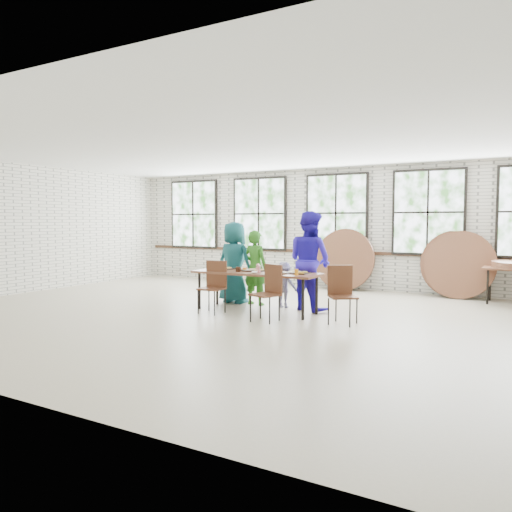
{
  "coord_description": "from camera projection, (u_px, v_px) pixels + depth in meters",
  "views": [
    {
      "loc": [
        4.43,
        -7.36,
        1.68
      ],
      "look_at": [
        0.0,
        0.4,
        1.05
      ],
      "focal_mm": 35.0,
      "sensor_mm": 36.0,
      "label": 1
    }
  ],
  "objects": [
    {
      "name": "round_tops_leaning",
      "position": [
        398.0,
        262.0,
        11.51
      ],
      "size": [
        4.14,
        0.47,
        1.49
      ],
      "color": "brown",
      "rests_on": "ground"
    },
    {
      "name": "toddler",
      "position": [
        284.0,
        285.0,
        9.67
      ],
      "size": [
        0.61,
        0.39,
        0.89
      ],
      "primitive_type": "imported",
      "rotation": [
        0.0,
        0.0,
        3.24
      ],
      "color": "#191541",
      "rests_on": "ground"
    },
    {
      "name": "tabletop_clutter",
      "position": [
        262.0,
        271.0,
        9.13
      ],
      "size": [
        2.05,
        0.61,
        0.11
      ],
      "color": "black",
      "rests_on": "dining_table"
    },
    {
      "name": "adult_green",
      "position": [
        255.0,
        268.0,
        9.96
      ],
      "size": [
        0.58,
        0.41,
        1.5
      ],
      "primitive_type": "imported",
      "rotation": [
        0.0,
        0.0,
        3.04
      ],
      "color": "#2B701E",
      "rests_on": "ground"
    },
    {
      "name": "chair_near_left",
      "position": [
        214.0,
        282.0,
        9.13
      ],
      "size": [
        0.46,
        0.45,
        0.95
      ],
      "rotation": [
        0.0,
        0.0,
        0.1
      ],
      "color": "#542E1C",
      "rests_on": "ground"
    },
    {
      "name": "room",
      "position": [
        336.0,
        215.0,
        12.4
      ],
      "size": [
        12.0,
        12.0,
        12.0
      ],
      "color": "#BAAE94",
      "rests_on": "ground"
    },
    {
      "name": "adult_blue",
      "position": [
        310.0,
        261.0,
        9.37
      ],
      "size": [
        1.1,
        0.99,
        1.86
      ],
      "primitive_type": "imported",
      "rotation": [
        0.0,
        0.0,
        2.76
      ],
      "color": "#2A1BC1",
      "rests_on": "ground"
    },
    {
      "name": "dining_table",
      "position": [
        256.0,
        275.0,
        9.21
      ],
      "size": [
        2.42,
        0.86,
        0.74
      ],
      "rotation": [
        0.0,
        0.0,
        0.02
      ],
      "color": "brown",
      "rests_on": "ground"
    },
    {
      "name": "chair_spare",
      "position": [
        341.0,
        289.0,
        8.17
      ],
      "size": [
        0.58,
        0.57,
        0.95
      ],
      "rotation": [
        0.0,
        0.0,
        0.62
      ],
      "color": "#542E1C",
      "rests_on": "ground"
    },
    {
      "name": "adult_teal",
      "position": [
        234.0,
        262.0,
        10.2
      ],
      "size": [
        0.85,
        0.59,
        1.67
      ],
      "primitive_type": "imported",
      "rotation": [
        0.0,
        0.0,
        3.06
      ],
      "color": "#165055",
      "rests_on": "ground"
    },
    {
      "name": "chair_near_right",
      "position": [
        269.0,
        288.0,
        8.36
      ],
      "size": [
        0.53,
        0.52,
        0.95
      ],
      "rotation": [
        0.0,
        0.0,
        -0.34
      ],
      "color": "#542E1C",
      "rests_on": "ground"
    }
  ]
}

